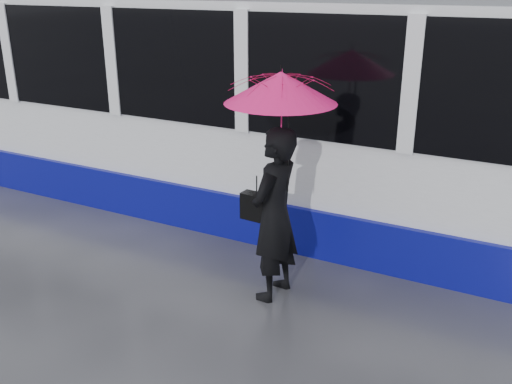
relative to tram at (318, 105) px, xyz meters
The scene contains 6 objects.
ground 2.99m from the tram, 93.85° to the right, with size 90.00×90.00×0.00m, color #2B2B30.
rails 1.64m from the tram, behind, with size 34.00×1.51×0.02m.
tram is the anchor object (origin of this frame).
woman 2.42m from the tram, 78.75° to the right, with size 0.68×0.45×1.88m, color black.
umbrella 2.36m from the tram, 77.54° to the right, with size 1.18×1.18×1.27m.
handbag 2.36m from the tram, 84.12° to the right, with size 0.34×0.17×0.47m.
Camera 1 is at (3.00, -4.70, 3.24)m, focal length 40.00 mm.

